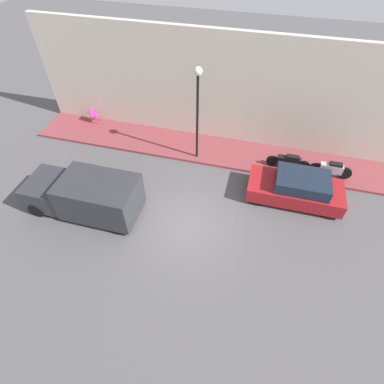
{
  "coord_description": "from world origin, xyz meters",
  "views": [
    {
      "loc": [
        -7.47,
        -2.25,
        10.25
      ],
      "look_at": [
        1.39,
        0.08,
        0.6
      ],
      "focal_mm": 28.0,
      "sensor_mm": 36.0,
      "label": 1
    }
  ],
  "objects": [
    {
      "name": "ground_plane",
      "position": [
        0.0,
        0.0,
        0.0
      ],
      "size": [
        60.0,
        60.0,
        0.0
      ],
      "primitive_type": "plane",
      "color": "#514F51"
    },
    {
      "name": "cafe_chair",
      "position": [
        5.99,
        7.28,
        0.65
      ],
      "size": [
        0.4,
        0.4,
        0.9
      ],
      "color": "#D8338C",
      "rests_on": "sidewalk"
    },
    {
      "name": "building_facade",
      "position": [
        6.56,
        0.0,
        2.86
      ],
      "size": [
        0.3,
        19.82,
        5.73
      ],
      "color": "beige",
      "rests_on": "ground_plane"
    },
    {
      "name": "streetlamp",
      "position": [
        4.43,
        0.62,
        3.45
      ],
      "size": [
        0.39,
        0.39,
        4.76
      ],
      "color": "black",
      "rests_on": "sidewalk"
    },
    {
      "name": "scooter_silver",
      "position": [
        4.58,
        -5.99,
        0.59
      ],
      "size": [
        0.3,
        1.99,
        0.85
      ],
      "color": "#B7B7BF",
      "rests_on": "sidewalk"
    },
    {
      "name": "parked_car",
      "position": [
        2.74,
        -4.4,
        0.68
      ],
      "size": [
        1.82,
        4.15,
        1.4
      ],
      "color": "maroon",
      "rests_on": "ground_plane"
    },
    {
      "name": "sidewalk",
      "position": [
        5.19,
        0.0,
        0.06
      ],
      "size": [
        2.42,
        19.82,
        0.12
      ],
      "color": "brown",
      "rests_on": "ground_plane"
    },
    {
      "name": "motorcycle_black",
      "position": [
        4.69,
        -4.01,
        0.56
      ],
      "size": [
        0.3,
        2.12,
        0.79
      ],
      "color": "black",
      "rests_on": "sidewalk"
    },
    {
      "name": "delivery_van",
      "position": [
        -0.24,
        4.4,
        0.94
      ],
      "size": [
        2.01,
        4.91,
        1.82
      ],
      "color": "#2D2D33",
      "rests_on": "ground_plane"
    }
  ]
}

